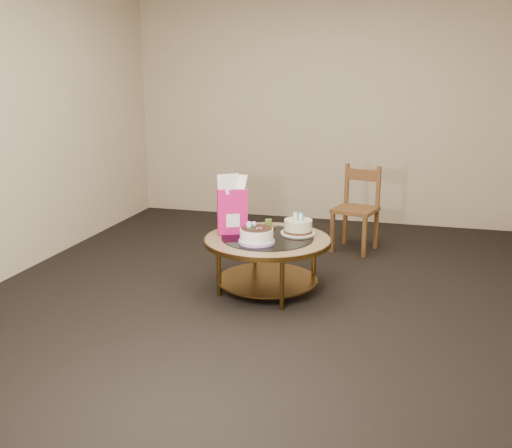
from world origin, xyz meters
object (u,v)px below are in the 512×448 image
(decorated_cake, at_px, (256,236))
(gift_bag, at_px, (232,205))
(dining_chair, at_px, (357,208))
(coffee_table, at_px, (267,247))
(cream_cake, at_px, (298,227))

(decorated_cake, relative_size, gift_bag, 0.59)
(dining_chair, bearing_deg, coffee_table, -97.75)
(coffee_table, distance_m, dining_chair, 1.47)
(gift_bag, xyz_separation_m, dining_chair, (0.89, 1.29, -0.27))
(coffee_table, relative_size, dining_chair, 1.21)
(decorated_cake, distance_m, dining_chair, 1.64)
(decorated_cake, relative_size, cream_cake, 0.98)
(coffee_table, xyz_separation_m, cream_cake, (0.21, 0.17, 0.14))
(decorated_cake, height_order, cream_cake, cream_cake)
(cream_cake, bearing_deg, gift_bag, -143.71)
(decorated_cake, bearing_deg, gift_bag, 139.45)
(coffee_table, height_order, cream_cake, cream_cake)
(gift_bag, distance_m, dining_chair, 1.59)
(decorated_cake, relative_size, dining_chair, 0.33)
(gift_bag, height_order, dining_chair, gift_bag)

